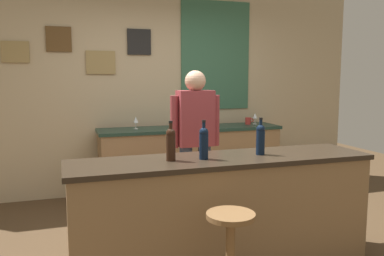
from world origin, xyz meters
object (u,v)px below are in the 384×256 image
Objects in this scene: wine_bottle_a at (171,143)px; wine_glass_b at (255,116)px; bartender at (195,138)px; wine_glass_a at (136,120)px; bar_stool at (230,246)px; wine_bottle_b at (204,142)px; wine_bottle_c at (261,138)px; coffee_mug at (248,121)px.

wine_bottle_a is 1.97× the size of wine_glass_b.
bartender reaches higher than wine_glass_a.
bartender is at bearing -71.82° from wine_glass_a.
wine_glass_a is 1.68m from wine_glass_b.
wine_bottle_b is at bearing 87.82° from bar_stool.
wine_bottle_a is at bearing -179.79° from wine_bottle_c.
wine_bottle_b is (0.26, -0.03, 0.00)m from wine_bottle_a.
wine_bottle_c reaches higher than coffee_mug.
wine_glass_a is at bearing 179.99° from wine_glass_b.
bartender is at bearing 105.87° from wine_bottle_c.
wine_glass_b is (1.53, 2.13, -0.05)m from wine_bottle_b.
bar_stool is 1.00m from wine_bottle_c.
wine_bottle_c is at bearing 49.01° from bar_stool.
bar_stool is 2.22× the size of wine_bottle_b.
wine_bottle_a reaches higher than wine_glass_a.
bartender is 0.97m from wine_bottle_b.
bartender is at bearing 75.18° from wine_bottle_b.
bartender is 1.26m from wine_glass_a.
wine_bottle_c is at bearing 0.21° from wine_bottle_a.
wine_bottle_b is at bearing -86.11° from wine_glass_a.
bar_stool is at bearing -100.10° from bartender.
wine_bottle_b is at bearing -123.88° from coffee_mug.
wine_bottle_b reaches higher than coffee_mug.
wine_glass_b is at bearing 54.23° from wine_bottle_b.
bar_stool is 5.44× the size of coffee_mug.
bar_stool is at bearing -92.18° from wine_bottle_b.
wine_bottle_b is 1.97× the size of wine_glass_a.
bartender is 1.05m from wine_bottle_a.
wine_glass_a is (-0.39, 1.19, 0.07)m from bartender.
wine_bottle_b is 0.51m from wine_bottle_c.
wine_bottle_a is at bearing -93.06° from wine_glass_a.
wine_bottle_a is at bearing 174.32° from wine_bottle_b.
wine_bottle_c reaches higher than wine_glass_a.
wine_bottle_c is 2.45× the size of coffee_mug.
wine_bottle_a is 2.11m from wine_glass_a.
bar_stool is at bearing -119.89° from wine_glass_b.
wine_bottle_a is at bearing -130.42° from wine_glass_b.
bartender is 10.45× the size of wine_glass_b.
bar_stool is 2.22× the size of wine_bottle_a.
wine_glass_b is (1.03, 2.10, -0.05)m from wine_bottle_c.
wine_bottle_b is 2.45× the size of coffee_mug.
wine_glass_a reaches higher than coffee_mug.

